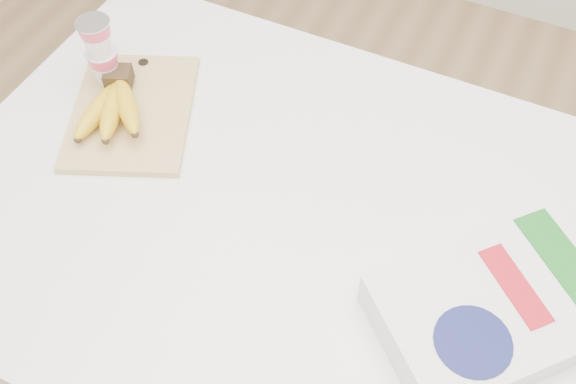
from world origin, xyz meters
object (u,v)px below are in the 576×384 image
object	(u,v)px
bananas	(113,105)
cutting_board	(132,112)
yogurt_stack	(100,50)
cereal_box	(490,312)
table	(305,341)

from	to	relation	value
bananas	cutting_board	bearing A→B (deg)	49.58
yogurt_stack	cereal_box	bearing A→B (deg)	-12.33
bananas	yogurt_stack	world-z (taller)	yogurt_stack
cutting_board	bananas	distance (m)	0.04
yogurt_stack	cereal_box	distance (m)	0.80
table	yogurt_stack	world-z (taller)	yogurt_stack
cutting_board	table	bearing A→B (deg)	-34.09
bananas	cereal_box	xyz separation A→B (m)	(0.72, -0.10, -0.00)
table	cutting_board	size ratio (longest dim) A/B	4.37
table	cutting_board	world-z (taller)	cutting_board
cereal_box	yogurt_stack	bearing A→B (deg)	-150.04
bananas	yogurt_stack	xyz separation A→B (m)	(-0.06, 0.07, 0.05)
cutting_board	yogurt_stack	size ratio (longest dim) A/B	2.05
cutting_board	yogurt_stack	bearing A→B (deg)	127.87
table	bananas	xyz separation A→B (m)	(-0.42, 0.05, 0.52)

